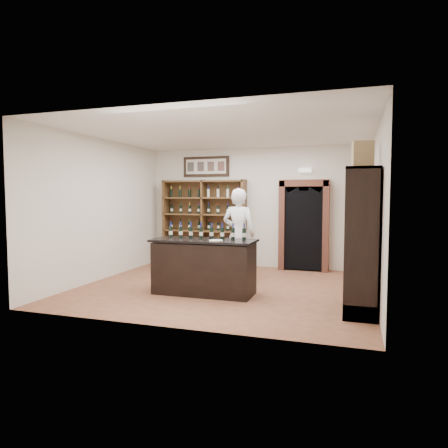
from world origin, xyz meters
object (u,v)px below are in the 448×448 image
at_px(tasting_counter, 204,267).
at_px(counter_bottle_0, 171,232).
at_px(wine_shelf, 204,223).
at_px(shopkeeper, 239,234).
at_px(side_cabinet, 363,263).
at_px(wine_crate, 363,156).

bearing_deg(tasting_counter, counter_bottle_0, 170.12).
bearing_deg(counter_bottle_0, tasting_counter, -9.88).
bearing_deg(counter_bottle_0, wine_shelf, 97.71).
relative_size(wine_shelf, shopkeeper, 1.13).
distance_m(wine_shelf, side_cabinet, 5.02).
bearing_deg(wine_shelf, side_cabinet, -40.21).
relative_size(tasting_counter, side_cabinet, 0.85).
xyz_separation_m(wine_shelf, wine_crate, (3.79, -2.87, 1.33)).
height_order(counter_bottle_0, wine_crate, wine_crate).
height_order(tasting_counter, wine_crate, wine_crate).
height_order(wine_shelf, shopkeeper, wine_shelf).
distance_m(shopkeeper, wine_crate, 3.10).
relative_size(wine_shelf, counter_bottle_0, 7.33).
relative_size(wine_shelf, tasting_counter, 1.17).
bearing_deg(shopkeeper, side_cabinet, 151.56).
distance_m(tasting_counter, wine_crate, 3.32).
bearing_deg(shopkeeper, wine_shelf, -43.31).
height_order(side_cabinet, wine_crate, wine_crate).
bearing_deg(tasting_counter, wine_shelf, 110.56).
relative_size(tasting_counter, shopkeeper, 0.96).
height_order(counter_bottle_0, shopkeeper, shopkeeper).
bearing_deg(side_cabinet, wine_crate, 95.14).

